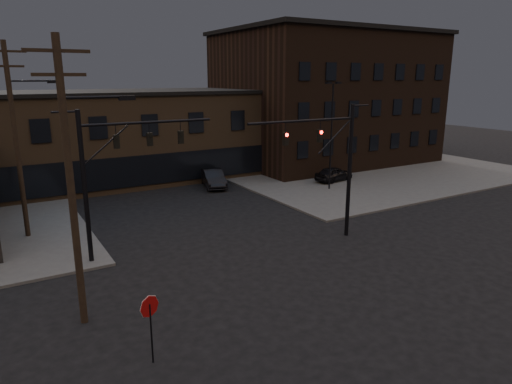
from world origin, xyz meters
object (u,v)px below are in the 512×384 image
traffic_signal_near (335,158)px  car_crossing (213,178)px  parked_car_lot_a (334,174)px  stop_sign (150,314)px  parked_car_lot_b (348,161)px  traffic_signal_far (109,167)px

traffic_signal_near → car_crossing: traffic_signal_near is taller
parked_car_lot_a → car_crossing: car_crossing is taller
traffic_signal_near → parked_car_lot_a: bearing=49.5°
stop_sign → parked_car_lot_b: (29.01, 22.55, -1.02)m
traffic_signal_near → car_crossing: 16.32m
parked_car_lot_a → traffic_signal_far: bearing=100.5°
stop_sign → traffic_signal_far: bearing=82.7°
traffic_signal_far → stop_sign: bearing=-97.3°
traffic_signal_near → stop_sign: 15.17m
parked_car_lot_a → traffic_signal_near: bearing=129.7°
car_crossing → traffic_signal_far: bearing=-118.8°
traffic_signal_far → parked_car_lot_a: bearing=20.3°
traffic_signal_near → parked_car_lot_b: 22.81m
stop_sign → parked_car_lot_a: size_ratio=0.62×
parked_car_lot_b → car_crossing: car_crossing is taller
parked_car_lot_a → parked_car_lot_b: (5.71, 4.43, -0.01)m
parked_car_lot_a → stop_sign: bearing=118.1°
traffic_signal_near → car_crossing: bearing=91.5°
traffic_signal_far → stop_sign: (-1.28, -9.99, -3.17)m
stop_sign → parked_car_lot_b: bearing=37.9°
parked_car_lot_a → parked_car_lot_b: bearing=-61.9°
parked_car_lot_a → parked_car_lot_b: parked_car_lot_a is taller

